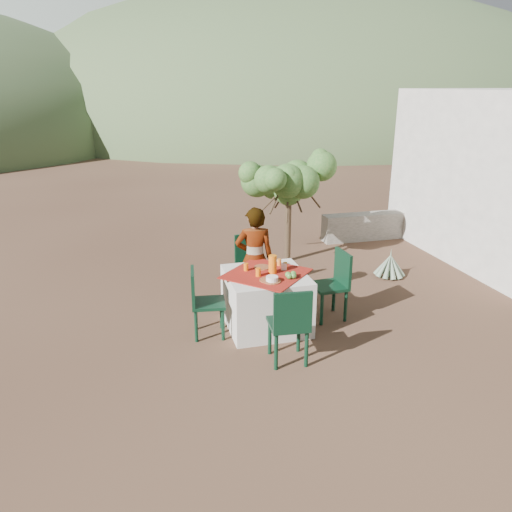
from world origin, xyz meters
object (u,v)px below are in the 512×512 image
Objects in this scene: table at (266,300)px; chair_left at (202,300)px; chair_right at (334,281)px; shrub_tree at (291,186)px; chair_near at (290,323)px; agave at (390,266)px; juice_pitcher at (273,264)px; chair_far at (251,262)px; person at (254,259)px.

chair_left is (-0.85, -0.04, 0.12)m from table.
chair_right reaches higher than chair_left.
chair_right is 2.59m from shrub_tree.
chair_near is 1.72× the size of agave.
agave is at bearing 27.31° from juice_pitcher.
chair_far reaches higher than chair_left.
agave is (1.38, -1.23, -1.20)m from shrub_tree.
juice_pitcher is at bearing -152.69° from agave.
chair_far is 1.92m from shrub_tree.
person reaches higher than chair_right.
chair_near is 3.99× the size of juice_pitcher.
person is at bearing -44.58° from chair_left.
chair_near is 1.04m from juice_pitcher.
chair_right is at bearing -129.16° from chair_near.
table is at bearing -91.16° from chair_right.
juice_pitcher is at bearing 105.60° from person.
person is (0.86, 0.67, 0.25)m from chair_left.
shrub_tree is (1.14, 1.85, 0.64)m from person.
agave is (2.52, 1.25, -0.19)m from table.
table is at bearing -114.77° from shrub_tree.
shrub_tree is at bearing 65.23° from table.
chair_right is (0.91, -1.09, 0.01)m from chair_far.
table is 1.36× the size of chair_right.
shrub_tree is (1.99, 2.52, 0.89)m from chair_left.
table reaches higher than agave.
chair_far is at bearing -128.51° from shrub_tree.
chair_near is 3.39m from agave.
chair_far is 0.53× the size of shrub_tree.
person is 2.65m from agave.
table is 2.91m from shrub_tree.
chair_far is 1.42m from chair_right.
person reaches higher than chair_left.
person is 2.26m from shrub_tree.
agave is at bearing -3.66° from chair_far.
chair_left is 3.63m from agave.
shrub_tree is 7.38× the size of juice_pitcher.
chair_near is at bearing -98.32° from chair_far.
chair_left is 3.79× the size of juice_pitcher.
chair_right is at bearing -80.05° from chair_left.
chair_left is 0.51× the size of shrub_tree.
table is 1.37× the size of chair_near.
chair_near is at bearing -94.60° from juice_pitcher.
chair_near is 1.05× the size of chair_left.
person is 0.66m from juice_pitcher.
agave is at bearing -41.61° from shrub_tree.
chair_far reaches higher than agave.
shrub_tree is at bearing 66.89° from juice_pitcher.
person is (-0.98, 0.59, 0.22)m from chair_right.
shrub_tree reaches higher than chair_right.
juice_pitcher is at bearing -6.75° from table.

